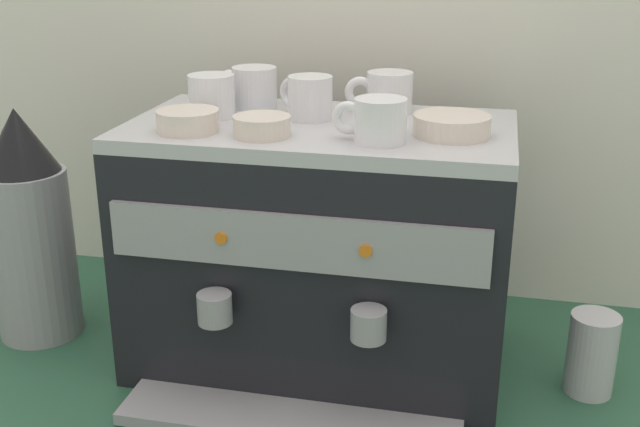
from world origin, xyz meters
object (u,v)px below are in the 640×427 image
at_px(ceramic_bowl_1, 452,126).
at_px(ceramic_cup_1, 387,92).
at_px(ceramic_cup_4, 212,95).
at_px(ceramic_bowl_2, 188,121).
at_px(ceramic_cup_0, 252,87).
at_px(coffee_grinder, 30,229).
at_px(ceramic_cup_3, 308,97).
at_px(espresso_machine, 319,248).
at_px(milk_pitcher, 592,354).
at_px(ceramic_bowl_0, 262,126).
at_px(ceramic_cup_2, 378,120).

bearing_deg(ceramic_bowl_1, ceramic_cup_1, 130.53).
relative_size(ceramic_cup_4, ceramic_bowl_2, 1.19).
bearing_deg(ceramic_cup_4, ceramic_bowl_2, -90.57).
bearing_deg(ceramic_cup_0, coffee_grinder, -162.88).
xyz_separation_m(ceramic_cup_3, ceramic_bowl_1, (0.25, -0.07, -0.02)).
bearing_deg(ceramic_cup_4, espresso_machine, -5.79).
xyz_separation_m(ceramic_bowl_2, coffee_grinder, (-0.37, 0.07, -0.25)).
bearing_deg(milk_pitcher, espresso_machine, 178.80).
distance_m(ceramic_bowl_0, ceramic_bowl_1, 0.30).
bearing_deg(ceramic_cup_3, espresso_machine, -53.71).
bearing_deg(ceramic_bowl_0, ceramic_cup_2, 1.06).
height_order(ceramic_cup_4, coffee_grinder, ceramic_cup_4).
bearing_deg(milk_pitcher, ceramic_cup_0, 169.78).
height_order(ceramic_cup_1, ceramic_bowl_2, ceramic_cup_1).
xyz_separation_m(ceramic_cup_1, ceramic_cup_2, (0.02, -0.21, -0.00)).
xyz_separation_m(espresso_machine, ceramic_bowl_1, (0.22, -0.03, 0.24)).
distance_m(ceramic_cup_0, ceramic_cup_2, 0.33).
relative_size(ceramic_cup_1, coffee_grinder, 0.27).
relative_size(ceramic_cup_1, ceramic_bowl_2, 1.19).
bearing_deg(milk_pitcher, ceramic_cup_3, 174.59).
relative_size(ceramic_cup_1, ceramic_bowl_1, 0.98).
xyz_separation_m(ceramic_cup_0, ceramic_bowl_0, (0.08, -0.20, -0.02)).
bearing_deg(ceramic_cup_4, milk_pitcher, -2.54).
bearing_deg(ceramic_cup_2, ceramic_cup_3, 136.97).
relative_size(ceramic_bowl_1, milk_pitcher, 0.85).
xyz_separation_m(ceramic_bowl_1, milk_pitcher, (0.26, 0.02, -0.39)).
relative_size(ceramic_cup_1, milk_pitcher, 0.83).
height_order(ceramic_cup_4, ceramic_bowl_2, ceramic_cup_4).
relative_size(coffee_grinder, milk_pitcher, 3.11).
xyz_separation_m(ceramic_cup_3, ceramic_cup_4, (-0.17, -0.02, -0.00)).
height_order(ceramic_bowl_1, ceramic_bowl_2, ceramic_bowl_2).
height_order(ceramic_cup_0, ceramic_cup_2, ceramic_cup_0).
relative_size(ceramic_cup_0, coffee_grinder, 0.27).
distance_m(ceramic_cup_4, ceramic_bowl_0, 0.17).
height_order(ceramic_cup_0, coffee_grinder, ceramic_cup_0).
bearing_deg(ceramic_bowl_1, ceramic_cup_0, 160.49).
relative_size(ceramic_cup_2, coffee_grinder, 0.26).
bearing_deg(ceramic_bowl_0, ceramic_bowl_2, 178.90).
bearing_deg(ceramic_cup_1, ceramic_cup_3, -147.55).
distance_m(ceramic_bowl_0, milk_pitcher, 0.68).
relative_size(ceramic_cup_3, coffee_grinder, 0.23).
xyz_separation_m(ceramic_cup_4, ceramic_bowl_0, (0.13, -0.12, -0.02)).
xyz_separation_m(ceramic_cup_0, ceramic_cup_1, (0.25, 0.01, -0.00)).
relative_size(ceramic_bowl_1, coffee_grinder, 0.27).
xyz_separation_m(ceramic_cup_1, ceramic_bowl_0, (-0.17, -0.21, -0.02)).
distance_m(ceramic_bowl_0, ceramic_bowl_2, 0.13).
bearing_deg(ceramic_cup_3, ceramic_cup_2, -43.03).
xyz_separation_m(espresso_machine, coffee_grinder, (-0.56, -0.02, -0.00)).
xyz_separation_m(ceramic_bowl_0, milk_pitcher, (0.55, 0.09, -0.39)).
bearing_deg(ceramic_cup_0, ceramic_bowl_0, -68.83).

